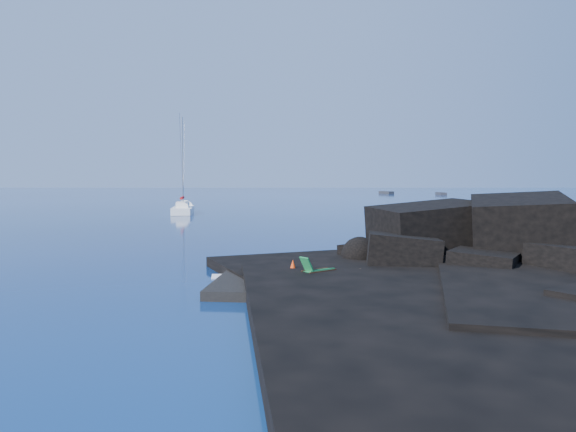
# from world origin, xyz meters

# --- Properties ---
(ground) EXTENTS (400.00, 400.00, 0.00)m
(ground) POSITION_xyz_m (0.00, 0.00, 0.00)
(ground) COLOR #030E36
(ground) RESTS_ON ground
(headland) EXTENTS (24.00, 24.00, 3.60)m
(headland) POSITION_xyz_m (13.00, 3.00, 0.00)
(headland) COLOR black
(headland) RESTS_ON ground
(beach) EXTENTS (9.08, 6.86, 0.70)m
(beach) POSITION_xyz_m (4.50, 0.50, 0.00)
(beach) COLOR black
(beach) RESTS_ON ground
(surf_foam) EXTENTS (10.00, 8.00, 0.06)m
(surf_foam) POSITION_xyz_m (5.00, 5.00, 0.00)
(surf_foam) COLOR white
(surf_foam) RESTS_ON ground
(sailboat) EXTENTS (3.47, 11.01, 11.35)m
(sailboat) POSITION_xyz_m (-8.97, 44.56, 0.00)
(sailboat) COLOR white
(sailboat) RESTS_ON ground
(deck_chair) EXTENTS (1.49, 1.34, 0.96)m
(deck_chair) POSITION_xyz_m (4.23, 0.59, 0.83)
(deck_chair) COLOR #186E37
(deck_chair) RESTS_ON beach
(towel) EXTENTS (1.96, 0.98, 0.05)m
(towel) POSITION_xyz_m (5.48, 1.12, 0.38)
(towel) COLOR white
(towel) RESTS_ON beach
(sunbather) EXTENTS (1.83, 0.50, 0.24)m
(sunbather) POSITION_xyz_m (5.48, 1.12, 0.52)
(sunbather) COLOR tan
(sunbather) RESTS_ON towel
(marker_cone) EXTENTS (0.53, 0.53, 0.61)m
(marker_cone) POSITION_xyz_m (3.22, 1.30, 0.66)
(marker_cone) COLOR #E63B0C
(marker_cone) RESTS_ON beach
(distant_boat_a) EXTENTS (3.26, 5.14, 0.66)m
(distant_boat_a) POSITION_xyz_m (28.90, 121.12, 0.00)
(distant_boat_a) COLOR #25262B
(distant_boat_a) RESTS_ON ground
(distant_boat_b) EXTENTS (1.55, 4.66, 0.62)m
(distant_boat_b) POSITION_xyz_m (40.38, 112.26, 0.00)
(distant_boat_b) COLOR #29292E
(distant_boat_b) RESTS_ON ground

